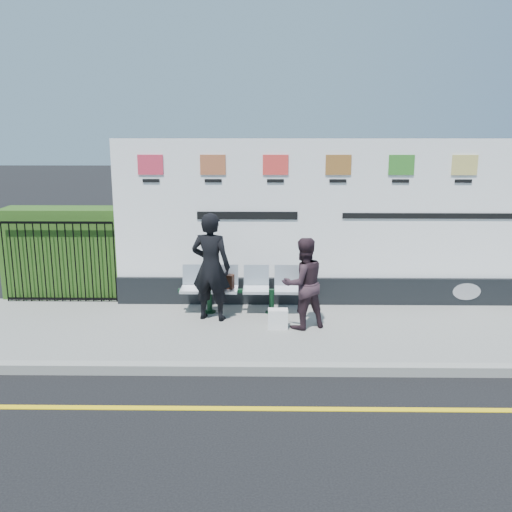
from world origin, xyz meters
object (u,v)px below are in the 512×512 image
Objects in this scene: billboard at (336,234)px; bench at (241,300)px; woman_left at (211,267)px; woman_right at (303,283)px.

bench is (-1.71, -0.59, -1.08)m from billboard.
woman_left reaches higher than bench.
woman_left reaches higher than woman_right.
billboard reaches higher than woman_right.
billboard is 3.83× the size of bench.
bench is at bearing -57.99° from woman_right.
woman_left is 1.23× the size of woman_right.
billboard is 4.36× the size of woman_left.
billboard is 2.41m from woman_left.
bench is 0.91m from woman_left.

